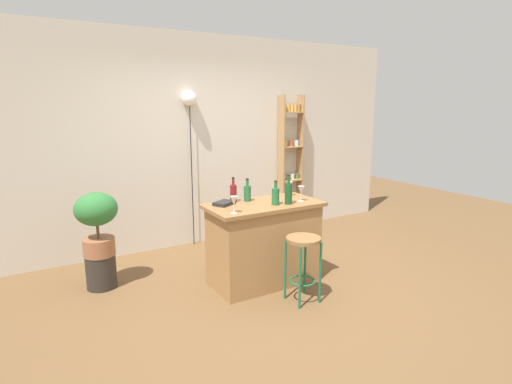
{
  "coord_description": "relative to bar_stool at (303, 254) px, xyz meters",
  "views": [
    {
      "loc": [
        -2.2,
        -3.27,
        1.9
      ],
      "look_at": [
        0.05,
        0.55,
        0.95
      ],
      "focal_mm": 28.95,
      "sensor_mm": 36.0,
      "label": 1
    }
  ],
  "objects": [
    {
      "name": "pendant_globe_light",
      "position": [
        -0.28,
        2.1,
        1.45
      ],
      "size": [
        0.2,
        0.2,
        2.07
      ],
      "color": "black",
      "rests_on": "ground"
    },
    {
      "name": "bottle_sauce_amber",
      "position": [
        -0.2,
        0.74,
        0.49
      ],
      "size": [
        0.08,
        0.08,
        0.25
      ],
      "color": "#236638",
      "rests_on": "kitchen_counter"
    },
    {
      "name": "potted_plant",
      "position": [
        -1.64,
        1.32,
        0.27
      ],
      "size": [
        0.43,
        0.39,
        0.67
      ],
      "color": "#935B3D",
      "rests_on": "plant_stool"
    },
    {
      "name": "bottle_spirits_clear",
      "position": [
        0.11,
        0.41,
        0.51
      ],
      "size": [
        0.08,
        0.08,
        0.31
      ],
      "color": "#194C23",
      "rests_on": "kitchen_counter"
    },
    {
      "name": "wine_glass_right",
      "position": [
        0.29,
        0.45,
        0.51
      ],
      "size": [
        0.07,
        0.07,
        0.16
      ],
      "color": "silver",
      "rests_on": "kitchen_counter"
    },
    {
      "name": "plant_stool",
      "position": [
        -1.64,
        1.32,
        -0.31
      ],
      "size": [
        0.31,
        0.31,
        0.36
      ],
      "primitive_type": "cylinder",
      "color": "#2D2823",
      "rests_on": "ground"
    },
    {
      "name": "ground",
      "position": [
        -0.1,
        0.26,
        -0.49
      ],
      "size": [
        12.0,
        12.0,
        0.0
      ],
      "primitive_type": "plane",
      "color": "brown"
    },
    {
      "name": "bar_stool",
      "position": [
        0.0,
        0.0,
        0.0
      ],
      "size": [
        0.34,
        0.34,
        0.65
      ],
      "color": "#196642",
      "rests_on": "ground"
    },
    {
      "name": "bottle_olive_oil",
      "position": [
        -0.02,
        0.46,
        0.49
      ],
      "size": [
        0.08,
        0.08,
        0.25
      ],
      "color": "#236638",
      "rests_on": "kitchen_counter"
    },
    {
      "name": "wine_glass_center",
      "position": [
        0.33,
        0.72,
        0.51
      ],
      "size": [
        0.07,
        0.07,
        0.16
      ],
      "color": "silver",
      "rests_on": "kitchen_counter"
    },
    {
      "name": "bottle_soda_blue",
      "position": [
        -0.34,
        0.79,
        0.5
      ],
      "size": [
        0.07,
        0.07,
        0.27
      ],
      "color": "maroon",
      "rests_on": "kitchen_counter"
    },
    {
      "name": "back_wall",
      "position": [
        -0.1,
        2.21,
        0.91
      ],
      "size": [
        6.4,
        0.1,
        2.8
      ],
      "primitive_type": "cube",
      "color": "beige",
      "rests_on": "ground"
    },
    {
      "name": "cookbook",
      "position": [
        -0.49,
        0.72,
        0.41
      ],
      "size": [
        0.26,
        0.23,
        0.03
      ],
      "primitive_type": "cube",
      "rotation": [
        0.0,
        0.0,
        0.5
      ],
      "color": "black",
      "rests_on": "kitchen_counter"
    },
    {
      "name": "kitchen_counter",
      "position": [
        -0.1,
        0.56,
        -0.04
      ],
      "size": [
        1.21,
        0.62,
        0.88
      ],
      "color": "#9E7042",
      "rests_on": "ground"
    },
    {
      "name": "wine_glass_left",
      "position": [
        -0.55,
        0.37,
        0.51
      ],
      "size": [
        0.07,
        0.07,
        0.16
      ],
      "color": "silver",
      "rests_on": "kitchen_counter"
    },
    {
      "name": "spice_shelf",
      "position": [
        1.3,
        2.07,
        0.57
      ],
      "size": [
        0.36,
        0.16,
        2.03
      ],
      "color": "#A87F51",
      "rests_on": "ground"
    }
  ]
}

